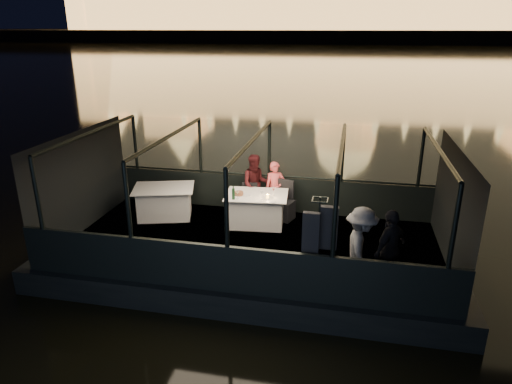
% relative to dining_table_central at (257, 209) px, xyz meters
% --- Properties ---
extents(river_water, '(500.00, 500.00, 0.00)m').
position_rel_dining_table_central_xyz_m(river_water, '(0.11, 78.99, -0.89)').
color(river_water, black).
rests_on(river_water, ground).
extents(boat_hull, '(8.60, 4.40, 1.00)m').
position_rel_dining_table_central_xyz_m(boat_hull, '(0.11, -1.01, -0.89)').
color(boat_hull, black).
rests_on(boat_hull, river_water).
extents(boat_deck, '(8.00, 4.00, 0.04)m').
position_rel_dining_table_central_xyz_m(boat_deck, '(0.11, -1.01, -0.41)').
color(boat_deck, black).
rests_on(boat_deck, boat_hull).
extents(gunwale_port, '(8.00, 0.08, 0.90)m').
position_rel_dining_table_central_xyz_m(gunwale_port, '(0.11, 0.99, 0.06)').
color(gunwale_port, black).
rests_on(gunwale_port, boat_deck).
extents(gunwale_starboard, '(8.00, 0.08, 0.90)m').
position_rel_dining_table_central_xyz_m(gunwale_starboard, '(0.11, -3.01, 0.06)').
color(gunwale_starboard, black).
rests_on(gunwale_starboard, boat_deck).
extents(cabin_glass_port, '(8.00, 0.02, 1.40)m').
position_rel_dining_table_central_xyz_m(cabin_glass_port, '(0.11, 0.99, 1.21)').
color(cabin_glass_port, '#99B2B2').
rests_on(cabin_glass_port, gunwale_port).
extents(cabin_glass_starboard, '(8.00, 0.02, 1.40)m').
position_rel_dining_table_central_xyz_m(cabin_glass_starboard, '(0.11, -3.01, 1.21)').
color(cabin_glass_starboard, '#99B2B2').
rests_on(cabin_glass_starboard, gunwale_starboard).
extents(cabin_roof_glass, '(8.00, 4.00, 0.02)m').
position_rel_dining_table_central_xyz_m(cabin_roof_glass, '(0.11, -1.01, 1.91)').
color(cabin_roof_glass, '#99B2B2').
rests_on(cabin_roof_glass, boat_deck).
extents(end_wall_fore, '(0.02, 4.00, 2.30)m').
position_rel_dining_table_central_xyz_m(end_wall_fore, '(-3.89, -1.01, 0.76)').
color(end_wall_fore, black).
rests_on(end_wall_fore, boat_deck).
extents(end_wall_aft, '(0.02, 4.00, 2.30)m').
position_rel_dining_table_central_xyz_m(end_wall_aft, '(4.11, -1.01, 0.76)').
color(end_wall_aft, black).
rests_on(end_wall_aft, boat_deck).
extents(canopy_ribs, '(8.00, 4.00, 2.30)m').
position_rel_dining_table_central_xyz_m(canopy_ribs, '(0.11, -1.01, 0.76)').
color(canopy_ribs, black).
rests_on(canopy_ribs, boat_deck).
extents(embankment, '(400.00, 140.00, 6.00)m').
position_rel_dining_table_central_xyz_m(embankment, '(0.11, 208.99, 0.11)').
color(embankment, '#423D33').
rests_on(embankment, ground).
extents(dining_table_central, '(1.54, 1.18, 0.77)m').
position_rel_dining_table_central_xyz_m(dining_table_central, '(0.00, 0.00, 0.00)').
color(dining_table_central, white).
rests_on(dining_table_central, boat_deck).
extents(dining_table_aft, '(1.69, 1.42, 0.77)m').
position_rel_dining_table_central_xyz_m(dining_table_aft, '(-2.33, -0.00, 0.00)').
color(dining_table_aft, silver).
rests_on(dining_table_aft, boat_deck).
extents(chair_port_left, '(0.43, 0.43, 0.82)m').
position_rel_dining_table_central_xyz_m(chair_port_left, '(-0.30, 0.45, 0.06)').
color(chair_port_left, black).
rests_on(chair_port_left, boat_deck).
extents(chair_port_right, '(0.56, 0.56, 0.95)m').
position_rel_dining_table_central_xyz_m(chair_port_right, '(0.59, 0.45, 0.06)').
color(chair_port_right, black).
rests_on(chair_port_right, boat_deck).
extents(coat_stand, '(0.55, 0.46, 1.84)m').
position_rel_dining_table_central_xyz_m(coat_stand, '(1.65, -2.76, 0.51)').
color(coat_stand, black).
rests_on(coat_stand, boat_deck).
extents(person_woman_coral, '(0.57, 0.48, 1.36)m').
position_rel_dining_table_central_xyz_m(person_woman_coral, '(0.32, 0.72, 0.36)').
color(person_woman_coral, '#F2585B').
rests_on(person_woman_coral, boat_deck).
extents(person_man_maroon, '(0.87, 0.77, 1.52)m').
position_rel_dining_table_central_xyz_m(person_man_maroon, '(-0.17, 0.72, 0.36)').
color(person_man_maroon, '#3B1013').
rests_on(person_man_maroon, boat_deck).
extents(passenger_stripe, '(0.67, 1.06, 1.55)m').
position_rel_dining_table_central_xyz_m(passenger_stripe, '(2.38, -2.37, 0.47)').
color(passenger_stripe, silver).
rests_on(passenger_stripe, boat_deck).
extents(passenger_dark, '(0.82, 0.93, 1.50)m').
position_rel_dining_table_central_xyz_m(passenger_dark, '(2.89, -2.21, 0.47)').
color(passenger_dark, black).
rests_on(passenger_dark, boat_deck).
extents(wine_bottle, '(0.09, 0.09, 0.32)m').
position_rel_dining_table_central_xyz_m(wine_bottle, '(-0.45, -0.42, 0.53)').
color(wine_bottle, '#12331A').
rests_on(wine_bottle, dining_table_central).
extents(bread_basket, '(0.27, 0.27, 0.08)m').
position_rel_dining_table_central_xyz_m(bread_basket, '(-0.40, -0.12, 0.42)').
color(bread_basket, brown).
rests_on(bread_basket, dining_table_central).
extents(amber_candle, '(0.07, 0.07, 0.09)m').
position_rel_dining_table_central_xyz_m(amber_candle, '(0.30, -0.18, 0.42)').
color(amber_candle, '#FFB83F').
rests_on(amber_candle, dining_table_central).
extents(plate_near, '(0.29, 0.29, 0.01)m').
position_rel_dining_table_central_xyz_m(plate_near, '(0.42, -0.42, 0.39)').
color(plate_near, silver).
rests_on(plate_near, dining_table_central).
extents(plate_far, '(0.21, 0.21, 0.01)m').
position_rel_dining_table_central_xyz_m(plate_far, '(-0.21, -0.10, 0.39)').
color(plate_far, silver).
rests_on(plate_far, dining_table_central).
extents(wine_glass_white, '(0.07, 0.07, 0.20)m').
position_rel_dining_table_central_xyz_m(wine_glass_white, '(-0.36, -0.39, 0.48)').
color(wine_glass_white, silver).
rests_on(wine_glass_white, dining_table_central).
extents(wine_glass_red, '(0.08, 0.08, 0.21)m').
position_rel_dining_table_central_xyz_m(wine_glass_red, '(0.40, -0.02, 0.48)').
color(wine_glass_red, white).
rests_on(wine_glass_red, dining_table_central).
extents(wine_glass_empty, '(0.09, 0.09, 0.20)m').
position_rel_dining_table_central_xyz_m(wine_glass_empty, '(0.20, -0.34, 0.48)').
color(wine_glass_empty, silver).
rests_on(wine_glass_empty, dining_table_central).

